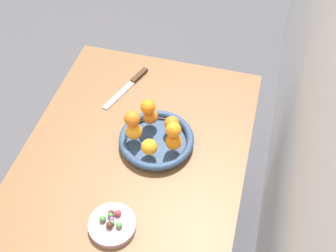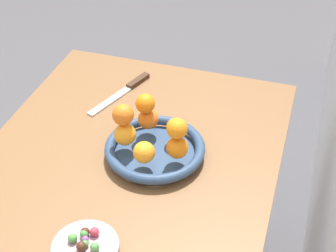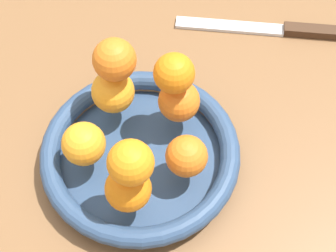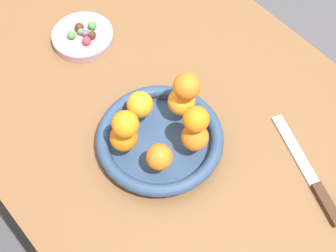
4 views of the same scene
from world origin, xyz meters
The scene contains 11 objects.
dining_table centered at (0.00, 0.00, 0.65)m, with size 1.10×0.76×0.74m.
fruit_bowl centered at (-0.11, 0.06, 0.76)m, with size 0.26×0.26×0.04m.
orange_0 centered at (-0.16, 0.11, 0.81)m, with size 0.05×0.05×0.05m, color orange.
orange_1 centered at (-0.17, 0.03, 0.81)m, with size 0.05×0.05×0.05m, color orange.
orange_2 centered at (-0.09, -0.01, 0.81)m, with size 0.06×0.06×0.06m, color orange.
orange_3 centered at (-0.04, 0.06, 0.81)m, with size 0.05×0.05×0.05m, color orange.
orange_4 centered at (-0.09, 0.13, 0.81)m, with size 0.05×0.05×0.05m, color orange.
orange_5 centered at (-0.09, 0.13, 0.86)m, with size 0.05×0.05×0.05m, color orange.
orange_6 centered at (-0.10, -0.01, 0.86)m, with size 0.05×0.05×0.05m, color orange.
orange_7 centered at (-0.17, 0.02, 0.86)m, with size 0.05×0.05×0.05m, color orange.
knife centered at (-0.36, -0.12, 0.75)m, with size 0.25×0.11×0.01m.
Camera 3 is at (-0.07, 0.39, 1.34)m, focal length 55.00 mm.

